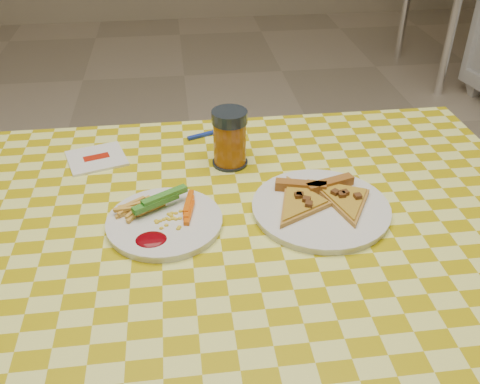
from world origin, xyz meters
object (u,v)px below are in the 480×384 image
at_px(plate_right, 321,209).
at_px(drink_glass, 230,139).
at_px(plate_left, 165,223).
at_px(table, 219,258).

relative_size(plate_right, drink_glass, 2.06).
xyz_separation_m(plate_right, drink_glass, (-0.15, 0.20, 0.05)).
xyz_separation_m(plate_left, drink_glass, (0.14, 0.21, 0.05)).
distance_m(table, plate_left, 0.13).
xyz_separation_m(table, drink_glass, (0.05, 0.22, 0.13)).
bearing_deg(plate_right, table, -173.54).
relative_size(plate_left, drink_glass, 1.67).
relative_size(table, plate_right, 5.01).
bearing_deg(plate_left, table, -8.92).
bearing_deg(plate_left, drink_glass, 55.31).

